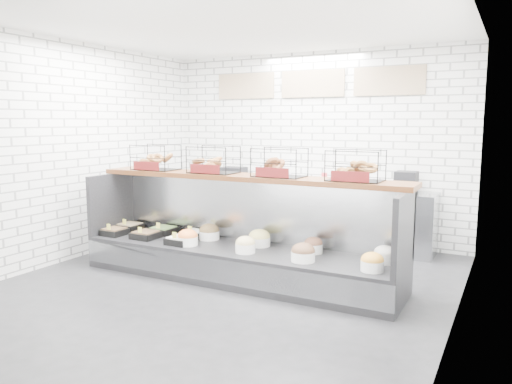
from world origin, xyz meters
The scene contains 5 objects.
ground centered at (0.00, 0.00, 0.00)m, with size 5.50×5.50×0.00m, color black.
room_shell centered at (0.00, 0.60, 2.06)m, with size 5.02×5.51×3.01m.
display_case centered at (0.00, 0.34, 0.33)m, with size 4.00×0.90×1.20m.
bagel_shelf centered at (0.00, 0.52, 1.37)m, with size 4.10×0.50×0.40m.
prep_counter centered at (0.00, 2.43, 0.47)m, with size 4.00×0.60×1.20m.
Camera 1 is at (2.94, -4.81, 1.91)m, focal length 35.00 mm.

